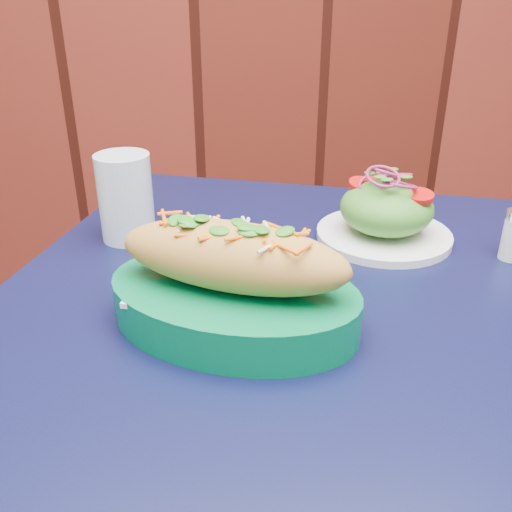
{
  "coord_description": "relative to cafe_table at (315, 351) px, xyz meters",
  "views": [
    {
      "loc": [
        0.0,
        1.16,
        1.11
      ],
      "look_at": [
        0.06,
        1.75,
        0.81
      ],
      "focal_mm": 40.0,
      "sensor_mm": 36.0,
      "label": 1
    }
  ],
  "objects": [
    {
      "name": "salad_plate",
      "position": [
        0.13,
        0.15,
        0.13
      ],
      "size": [
        0.2,
        0.2,
        0.11
      ],
      "rotation": [
        0.0,
        0.0,
        0.2
      ],
      "color": "white",
      "rests_on": "cafe_table"
    },
    {
      "name": "cafe_table",
      "position": [
        0.0,
        0.0,
        0.0
      ],
      "size": [
        1.01,
        1.01,
        0.75
      ],
      "rotation": [
        0.0,
        0.0,
        -0.32
      ],
      "color": "black",
      "rests_on": "ground"
    },
    {
      "name": "water_glass",
      "position": [
        -0.25,
        0.19,
        0.15
      ],
      "size": [
        0.08,
        0.08,
        0.13
      ],
      "primitive_type": "cylinder",
      "color": "silver",
      "rests_on": "cafe_table"
    },
    {
      "name": "banh_mi_basket",
      "position": [
        -0.11,
        -0.06,
        0.14
      ],
      "size": [
        0.34,
        0.29,
        0.13
      ],
      "rotation": [
        0.0,
        0.0,
        -0.42
      ],
      "color": "#026B3B",
      "rests_on": "cafe_table"
    }
  ]
}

